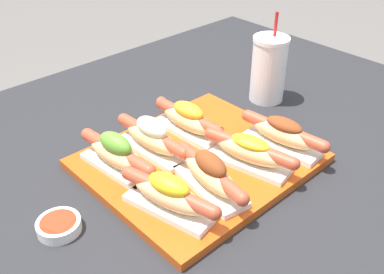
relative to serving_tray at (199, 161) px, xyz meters
name	(u,v)px	position (x,y,z in m)	size (l,w,h in m)	color
patio_table	(204,266)	(0.05, 0.03, -0.38)	(1.42, 1.16, 0.75)	#232326
serving_tray	(199,161)	(0.00, 0.00, 0.00)	(0.43, 0.37, 0.02)	#CC4C14
hot_dog_0	(169,195)	(-0.15, -0.08, 0.04)	(0.09, 0.21, 0.07)	white
hot_dog_1	(210,174)	(-0.05, -0.09, 0.04)	(0.09, 0.21, 0.08)	white
hot_dog_2	(250,151)	(0.06, -0.09, 0.04)	(0.09, 0.21, 0.07)	white
hot_dog_3	(283,134)	(0.16, -0.09, 0.04)	(0.08, 0.21, 0.07)	white
hot_dog_4	(117,154)	(-0.14, 0.08, 0.04)	(0.07, 0.21, 0.08)	white
hot_dog_5	(152,137)	(-0.06, 0.08, 0.04)	(0.07, 0.21, 0.08)	white
hot_dog_6	(188,120)	(0.05, 0.08, 0.04)	(0.07, 0.21, 0.07)	white
sauce_bowl	(60,226)	(-0.31, 0.02, 0.00)	(0.08, 0.08, 0.02)	white
drink_cup	(269,69)	(0.33, 0.09, 0.08)	(0.09, 0.09, 0.23)	white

